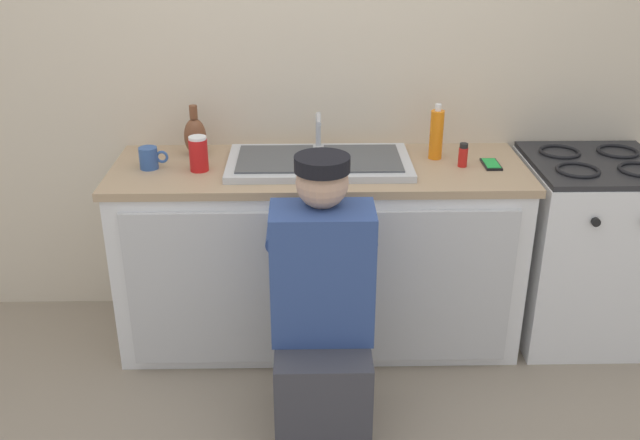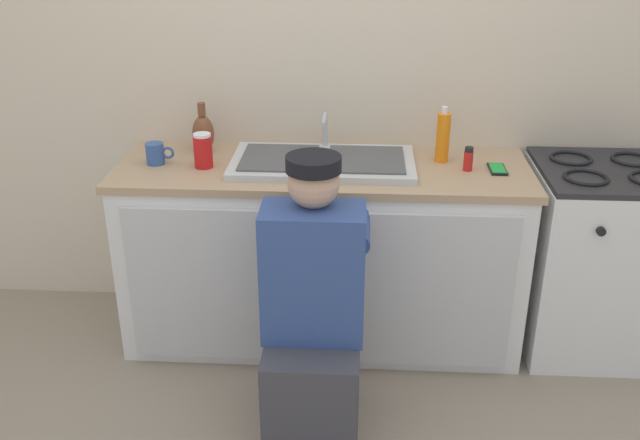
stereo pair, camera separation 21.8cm
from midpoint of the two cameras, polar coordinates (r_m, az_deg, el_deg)
The scene contains 13 objects.
ground_plane at distance 3.27m, azimuth -1.91°, elevation -11.74°, with size 12.00×12.00×0.00m, color gray.
back_wall at distance 3.36m, azimuth -2.10°, elevation 12.73°, with size 6.00×0.10×2.50m, color beige.
counter_cabinet at distance 3.30m, azimuth -1.96°, elevation -2.99°, with size 1.78×0.62×0.82m.
countertop at distance 3.14m, azimuth -2.07°, elevation 4.03°, with size 1.82×0.62×0.03m, color tan.
sink_double_basin at distance 3.13m, azimuth -2.08°, elevation 4.67°, with size 0.80×0.44×0.19m.
stove_range at distance 3.51m, azimuth 18.68°, elevation -2.21°, with size 0.60×0.62×0.88m.
plumber_person at distance 2.73m, azimuth -2.15°, elevation -8.22°, with size 0.42×0.61×1.10m.
spice_bottle_red at distance 3.15m, azimuth 9.44°, elevation 5.11°, with size 0.04×0.04×0.10m.
vase_decorative at distance 3.32m, azimuth -11.84°, elevation 6.60°, with size 0.10×0.10×0.23m.
soap_bottle_orange at distance 3.22m, azimuth 7.38°, elevation 6.81°, with size 0.06×0.06×0.25m.
soda_cup_red at distance 3.12m, azimuth -11.69°, elevation 5.19°, with size 0.08×0.08×0.15m.
cell_phone at distance 3.20m, azimuth 11.64°, elevation 4.37°, with size 0.07×0.14×0.01m.
coffee_mug at distance 3.20m, azimuth -15.42°, elevation 4.78°, with size 0.13×0.08×0.09m.
Camera 1 is at (-0.05, -2.64, 1.93)m, focal length 40.00 mm.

